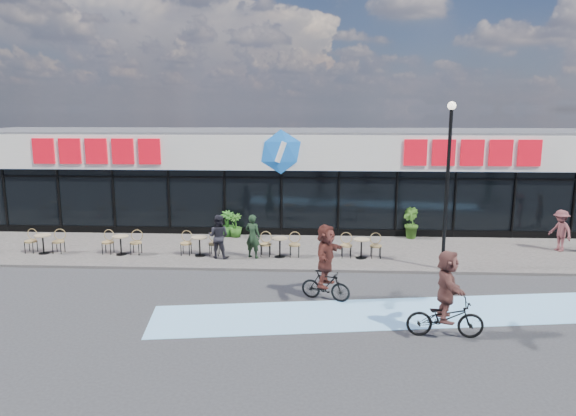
{
  "coord_description": "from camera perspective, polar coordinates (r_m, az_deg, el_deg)",
  "views": [
    {
      "loc": [
        1.43,
        -15.12,
        5.57
      ],
      "look_at": [
        0.47,
        3.5,
        1.98
      ],
      "focal_mm": 32.0,
      "sensor_mm": 36.0,
      "label": 1
    }
  ],
  "objects": [
    {
      "name": "lamp_post",
      "position": [
        18.11,
        17.33,
        3.72
      ],
      "size": [
        0.28,
        0.28,
        5.73
      ],
      "color": "black",
      "rests_on": "sidewalk"
    },
    {
      "name": "pedestrian_a",
      "position": [
        22.71,
        28.02,
        -2.23
      ],
      "size": [
        0.93,
        1.2,
        1.64
      ],
      "primitive_type": "imported",
      "rotation": [
        0.0,
        0.0,
        -1.23
      ],
      "color": "brown",
      "rests_on": "sidewalk"
    },
    {
      "name": "bistro_set_4",
      "position": [
        19.41,
        -0.89,
        -4.08
      ],
      "size": [
        1.54,
        0.62,
        0.9
      ],
      "color": "tan",
      "rests_on": "sidewalk"
    },
    {
      "name": "bistro_set_2",
      "position": [
        20.72,
        -18.0,
        -3.66
      ],
      "size": [
        1.54,
        0.62,
        0.9
      ],
      "color": "tan",
      "rests_on": "sidewalk"
    },
    {
      "name": "potted_plant_mid",
      "position": [
        22.44,
        -5.88,
        -1.93
      ],
      "size": [
        0.76,
        0.76,
        1.03
      ],
      "primitive_type": "imported",
      "rotation": [
        0.0,
        0.0,
        5.87
      ],
      "color": "#285618",
      "rests_on": "sidewalk"
    },
    {
      "name": "patron_left",
      "position": [
        19.19,
        -3.94,
        -3.14
      ],
      "size": [
        0.71,
        0.6,
        1.65
      ],
      "primitive_type": "imported",
      "rotation": [
        0.0,
        0.0,
        2.75
      ],
      "color": "black",
      "rests_on": "sidewalk"
    },
    {
      "name": "bistro_set_5",
      "position": [
        19.45,
        8.13,
        -4.16
      ],
      "size": [
        1.54,
        0.62,
        0.9
      ],
      "color": "tan",
      "rests_on": "sidewalk"
    },
    {
      "name": "bistro_set_1",
      "position": [
        21.99,
        -25.45,
        -3.37
      ],
      "size": [
        1.54,
        0.62,
        0.9
      ],
      "color": "tan",
      "rests_on": "sidewalk"
    },
    {
      "name": "building",
      "position": [
        25.29,
        -0.31,
        3.54
      ],
      "size": [
        30.6,
        6.57,
        4.75
      ],
      "color": "black",
      "rests_on": "ground"
    },
    {
      "name": "ground",
      "position": [
        16.17,
        -2.33,
        -9.27
      ],
      "size": [
        120.0,
        120.0,
        0.0
      ],
      "primitive_type": "plane",
      "color": "#28282B",
      "rests_on": "ground"
    },
    {
      "name": "bike_lane",
      "position": [
        14.93,
        12.89,
        -11.28
      ],
      "size": [
        14.17,
        4.13,
        0.01
      ],
      "primitive_type": "cube",
      "rotation": [
        0.0,
        0.0,
        0.14
      ],
      "color": "#78B4E3",
      "rests_on": "ground"
    },
    {
      "name": "potted_plant_left",
      "position": [
        22.58,
        -6.74,
        -1.74
      ],
      "size": [
        0.81,
        0.81,
        1.13
      ],
      "primitive_type": "imported",
      "rotation": [
        0.0,
        0.0,
        0.36
      ],
      "color": "#245A19",
      "rests_on": "sidewalk"
    },
    {
      "name": "bistro_set_3",
      "position": [
        19.84,
        -9.73,
        -3.91
      ],
      "size": [
        1.54,
        0.62,
        0.9
      ],
      "color": "tan",
      "rests_on": "sidewalk"
    },
    {
      "name": "sidewalk",
      "position": [
        20.43,
        -1.18,
        -4.79
      ],
      "size": [
        44.0,
        5.0,
        0.1
      ],
      "primitive_type": "cube",
      "color": "#615A56",
      "rests_on": "ground"
    },
    {
      "name": "potted_plant_right",
      "position": [
        22.73,
        13.45,
        -1.63
      ],
      "size": [
        0.88,
        0.93,
        1.33
      ],
      "primitive_type": "imported",
      "rotation": [
        0.0,
        0.0,
        2.1
      ],
      "color": "#2E5518",
      "rests_on": "sidewalk"
    },
    {
      "name": "patron_right",
      "position": [
        19.3,
        -7.73,
        -3.14
      ],
      "size": [
        0.91,
        0.78,
        1.65
      ],
      "primitive_type": "imported",
      "rotation": [
        0.0,
        0.0,
        2.94
      ],
      "color": "black",
      "rests_on": "sidewalk"
    },
    {
      "name": "cyclist_c",
      "position": [
        13.39,
        17.16,
        -9.73
      ],
      "size": [
        1.91,
        1.67,
        2.23
      ],
      "color": "black",
      "rests_on": "ground"
    },
    {
      "name": "cyclist_a",
      "position": [
        15.17,
        4.23,
        -6.09
      ],
      "size": [
        1.56,
        1.8,
        2.3
      ],
      "color": "black",
      "rests_on": "ground"
    }
  ]
}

